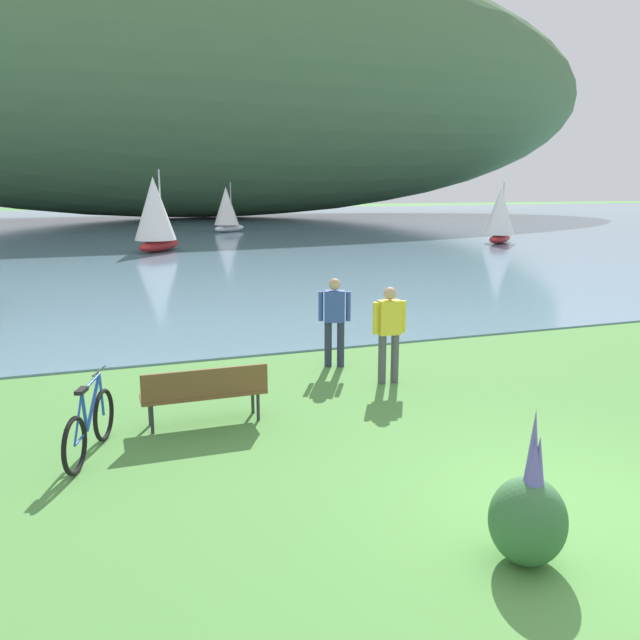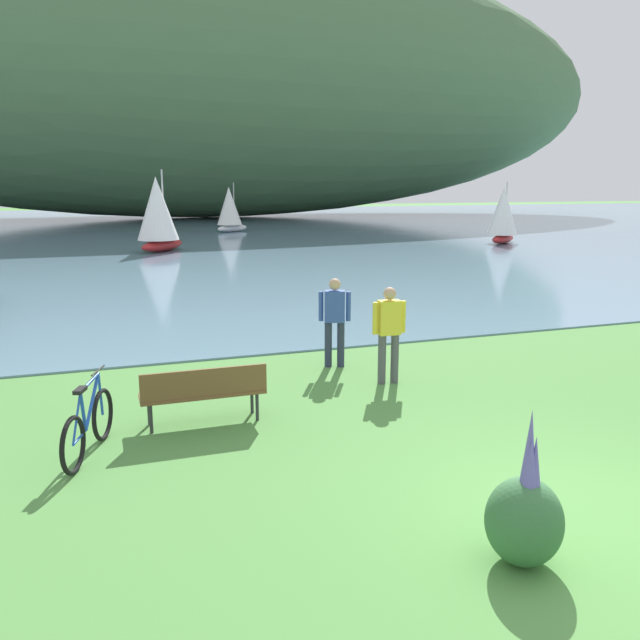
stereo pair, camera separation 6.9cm
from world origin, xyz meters
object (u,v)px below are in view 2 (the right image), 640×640
person_at_shoreline (335,317)px  sailboat_mid_bay (503,215)px  park_bench_near_camera (204,390)px  sailboat_nearest_to_shore (158,213)px  bicycle_leaning_near_bench (89,426)px  sailboat_toward_hillside (230,209)px  person_on_the_grass (389,329)px

person_at_shoreline → sailboat_mid_bay: sailboat_mid_bay is taller
park_bench_near_camera → sailboat_nearest_to_shore: size_ratio=0.44×
bicycle_leaning_near_bench → sailboat_toward_hillside: sailboat_toward_hillside is taller
sailboat_nearest_to_shore → person_on_the_grass: bearing=-85.9°
sailboat_mid_bay → park_bench_near_camera: bearing=-132.3°
person_at_shoreline → sailboat_mid_bay: size_ratio=0.49×
park_bench_near_camera → sailboat_nearest_to_shore: (1.65, 24.78, 1.46)m
person_at_shoreline → sailboat_toward_hillside: sailboat_toward_hillside is taller
person_at_shoreline → sailboat_toward_hillside: size_ratio=0.49×
sailboat_mid_bay → sailboat_toward_hillside: bearing=132.5°
sailboat_nearest_to_shore → bicycle_leaning_near_bench: bearing=-97.2°
sailboat_nearest_to_shore → person_at_shoreline: bearing=-87.0°
bicycle_leaning_near_bench → sailboat_mid_bay: (22.45, 23.56, 1.29)m
park_bench_near_camera → bicycle_leaning_near_bench: bearing=-159.1°
person_on_the_grass → sailboat_toward_hillside: size_ratio=0.49×
bicycle_leaning_near_bench → sailboat_mid_bay: bearing=46.4°
bicycle_leaning_near_bench → person_at_shoreline: size_ratio=0.99×
bicycle_leaning_near_bench → sailboat_nearest_to_shore: size_ratio=0.41×
person_on_the_grass → sailboat_toward_hillside: bearing=83.1°
bicycle_leaning_near_bench → sailboat_nearest_to_shore: (3.23, 25.39, 1.58)m
park_bench_near_camera → bicycle_leaning_near_bench: 1.69m
park_bench_near_camera → sailboat_nearest_to_shore: bearing=86.2°
park_bench_near_camera → person_on_the_grass: person_on_the_grass is taller
bicycle_leaning_near_bench → sailboat_toward_hillside: bearing=76.1°
person_at_shoreline → sailboat_toward_hillside: 35.38m
bicycle_leaning_near_bench → person_at_shoreline: person_at_shoreline is taller
person_at_shoreline → sailboat_nearest_to_shore: bearing=93.0°
park_bench_near_camera → sailboat_mid_bay: size_ratio=0.51×
bicycle_leaning_near_bench → sailboat_toward_hillside: size_ratio=0.48×
sailboat_toward_hillside → bicycle_leaning_near_bench: bearing=-103.9°
park_bench_near_camera → sailboat_nearest_to_shore: 24.88m
person_on_the_grass → sailboat_toward_hillside: (4.41, 36.31, 0.71)m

